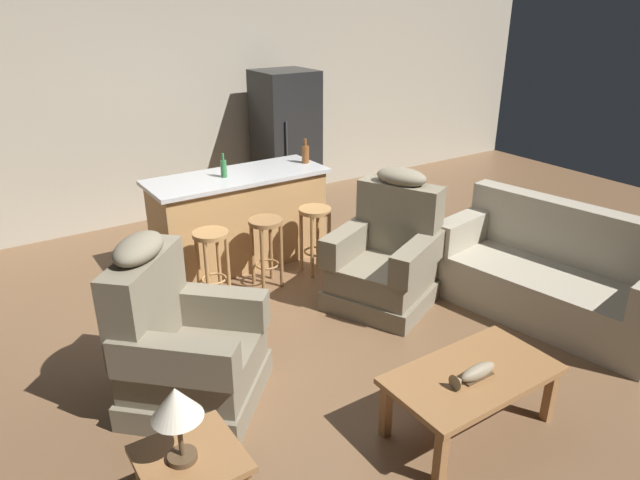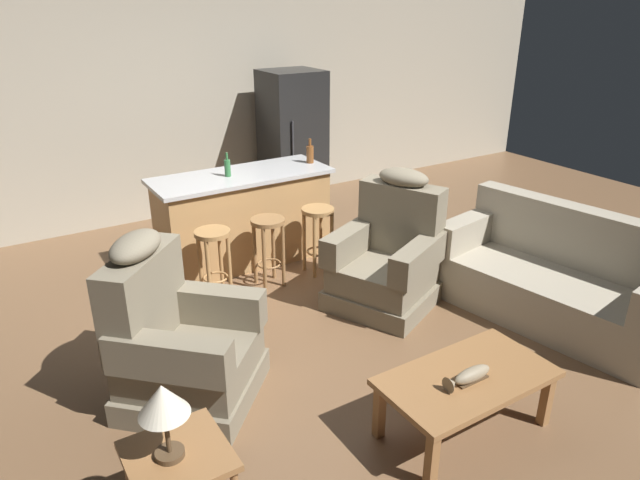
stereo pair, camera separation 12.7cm
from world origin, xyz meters
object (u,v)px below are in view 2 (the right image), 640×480
object	(u,v)px
fish_figurine	(468,377)
kitchen_island	(244,218)
refrigerator	(293,141)
bottle_short_amber	(310,154)
bar_stool_left	(214,252)
end_table	(179,469)
recliner_near_lamp	(179,343)
bar_stool_right	(318,228)
table_lamp	(163,404)
recliner_near_island	(388,259)
coffee_table	(467,383)
couch	(555,280)
bar_stool_middle	(268,240)
bottle_tall_green	(227,167)

from	to	relation	value
fish_figurine	kitchen_island	xyz separation A→B (m)	(-0.03, 3.14, 0.02)
refrigerator	bottle_short_amber	distance (m)	1.31
bar_stool_left	end_table	bearing A→B (deg)	-115.98
end_table	refrigerator	size ratio (longest dim) A/B	0.32
fish_figurine	recliner_near_lamp	distance (m)	1.90
recliner_near_lamp	bar_stool_left	distance (m)	1.39
bar_stool_right	refrigerator	size ratio (longest dim) A/B	0.39
bar_stool_left	refrigerator	distance (m)	2.63
end_table	bar_stool_left	xyz separation A→B (m)	(1.12, 2.29, 0.01)
recliner_near_lamp	table_lamp	xyz separation A→B (m)	(-0.41, -1.12, 0.45)
bottle_short_amber	bar_stool_left	bearing A→B (deg)	-155.88
recliner_near_island	refrigerator	distance (m)	2.77
table_lamp	bar_stool_right	xyz separation A→B (m)	(2.25, 2.29, -0.40)
table_lamp	bottle_short_amber	distance (m)	3.86
coffee_table	couch	distance (m)	1.81
bar_stool_left	bar_stool_middle	size ratio (longest dim) A/B	1.00
coffee_table	recliner_near_lamp	size ratio (longest dim) A/B	0.92
bar_stool_right	bottle_tall_green	world-z (taller)	bottle_tall_green
end_table	bar_stool_left	size ratio (longest dim) A/B	0.82
recliner_near_lamp	bar_stool_right	distance (m)	2.18
recliner_near_island	bar_stool_left	bearing A→B (deg)	-57.51
bar_stool_left	fish_figurine	bearing A→B (deg)	-76.31
bar_stool_right	end_table	bearing A→B (deg)	-134.01
fish_figurine	bottle_tall_green	xyz separation A→B (m)	(-0.17, 3.13, 0.58)
couch	bar_stool_right	distance (m)	2.22
bar_stool_middle	bar_stool_right	world-z (taller)	same
kitchen_island	bar_stool_middle	bearing A→B (deg)	-93.39
table_lamp	bar_stool_left	distance (m)	2.59
table_lamp	kitchen_island	distance (m)	3.42
couch	end_table	xyz separation A→B (m)	(-3.48, -0.47, 0.12)
end_table	bar_stool_middle	world-z (taller)	bar_stool_middle
table_lamp	bar_stool_right	bearing A→B (deg)	45.55
couch	recliner_near_lamp	distance (m)	3.17
end_table	kitchen_island	xyz separation A→B (m)	(1.70, 2.92, 0.02)
bottle_short_amber	recliner_near_island	bearing A→B (deg)	-92.81
recliner_near_island	bar_stool_middle	xyz separation A→B (m)	(-0.76, 0.85, 0.05)
couch	fish_figurine	bearing A→B (deg)	11.72
table_lamp	bottle_tall_green	distance (m)	3.32
coffee_table	bar_stool_right	distance (m)	2.50
coffee_table	bar_stool_left	world-z (taller)	bar_stool_left
table_lamp	end_table	bearing A→B (deg)	-0.42
bar_stool_middle	bar_stool_right	xyz separation A→B (m)	(0.55, 0.00, 0.00)
couch	refrigerator	world-z (taller)	refrigerator
recliner_near_lamp	refrigerator	xyz separation A→B (m)	(2.59, 3.00, 0.46)
coffee_table	fish_figurine	size ratio (longest dim) A/B	3.24
bar_stool_left	bar_stool_middle	world-z (taller)	same
recliner_near_lamp	bottle_tall_green	xyz separation A→B (m)	(1.18, 1.79, 0.62)
bar_stool_middle	refrigerator	distance (m)	2.28
table_lamp	refrigerator	size ratio (longest dim) A/B	0.23
coffee_table	end_table	world-z (taller)	end_table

